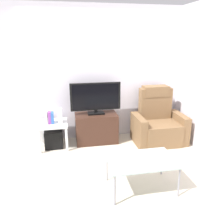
{
  "coord_description": "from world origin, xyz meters",
  "views": [
    {
      "loc": [
        -0.49,
        -3.48,
        1.95
      ],
      "look_at": [
        0.31,
        0.5,
        0.7
      ],
      "focal_mm": 37.49,
      "sensor_mm": 36.0,
      "label": 1
    }
  ],
  "objects_px": {
    "book_rightmost": "(52,118)",
    "television": "(96,98)",
    "recliner_armchair": "(158,123)",
    "side_table": "(53,127)",
    "subwoofer_box": "(54,139)",
    "tv_stand": "(96,128)",
    "cell_phone": "(154,161)",
    "coffee_table": "(141,162)",
    "book_middle": "(50,118)",
    "game_console": "(60,116)",
    "book_leftmost": "(46,118)"
  },
  "relations": [
    {
      "from": "game_console",
      "to": "recliner_armchair",
      "type": "bearing_deg",
      "value": -4.17
    },
    {
      "from": "recliner_armchair",
      "to": "game_console",
      "type": "relative_size",
      "value": 4.28
    },
    {
      "from": "cell_phone",
      "to": "book_middle",
      "type": "bearing_deg",
      "value": 129.56
    },
    {
      "from": "book_rightmost",
      "to": "cell_phone",
      "type": "xyz_separation_m",
      "value": [
        1.34,
        -1.63,
        -0.15
      ]
    },
    {
      "from": "coffee_table",
      "to": "subwoofer_box",
      "type": "bearing_deg",
      "value": 127.33
    },
    {
      "from": "game_console",
      "to": "cell_phone",
      "type": "distance_m",
      "value": 2.06
    },
    {
      "from": "tv_stand",
      "to": "book_rightmost",
      "type": "height_order",
      "value": "book_rightmost"
    },
    {
      "from": "subwoofer_box",
      "to": "game_console",
      "type": "relative_size",
      "value": 1.3
    },
    {
      "from": "tv_stand",
      "to": "television",
      "type": "xyz_separation_m",
      "value": [
        -0.0,
        0.02,
        0.61
      ]
    },
    {
      "from": "book_leftmost",
      "to": "book_rightmost",
      "type": "xyz_separation_m",
      "value": [
        0.11,
        0.0,
        -0.01
      ]
    },
    {
      "from": "side_table",
      "to": "book_middle",
      "type": "height_order",
      "value": "book_middle"
    },
    {
      "from": "book_leftmost",
      "to": "cell_phone",
      "type": "xyz_separation_m",
      "value": [
        1.45,
        -1.63,
        -0.16
      ]
    },
    {
      "from": "recliner_armchair",
      "to": "subwoofer_box",
      "type": "relative_size",
      "value": 3.3
    },
    {
      "from": "tv_stand",
      "to": "cell_phone",
      "type": "height_order",
      "value": "tv_stand"
    },
    {
      "from": "television",
      "to": "tv_stand",
      "type": "bearing_deg",
      "value": -90.0
    },
    {
      "from": "television",
      "to": "side_table",
      "type": "height_order",
      "value": "television"
    },
    {
      "from": "recliner_armchair",
      "to": "side_table",
      "type": "height_order",
      "value": "recliner_armchair"
    },
    {
      "from": "book_middle",
      "to": "coffee_table",
      "type": "relative_size",
      "value": 0.25
    },
    {
      "from": "side_table",
      "to": "book_leftmost",
      "type": "relative_size",
      "value": 2.38
    },
    {
      "from": "subwoofer_box",
      "to": "cell_phone",
      "type": "bearing_deg",
      "value": -50.69
    },
    {
      "from": "game_console",
      "to": "subwoofer_box",
      "type": "bearing_deg",
      "value": -176.05
    },
    {
      "from": "book_middle",
      "to": "television",
      "type": "bearing_deg",
      "value": 8.0
    },
    {
      "from": "game_console",
      "to": "cell_phone",
      "type": "xyz_separation_m",
      "value": [
        1.21,
        -1.66,
        -0.17
      ]
    },
    {
      "from": "television",
      "to": "book_rightmost",
      "type": "xyz_separation_m",
      "value": [
        -0.82,
        -0.12,
        -0.31
      ]
    },
    {
      "from": "recliner_armchair",
      "to": "book_middle",
      "type": "relative_size",
      "value": 4.88
    },
    {
      "from": "book_rightmost",
      "to": "television",
      "type": "bearing_deg",
      "value": 8.46
    },
    {
      "from": "tv_stand",
      "to": "book_rightmost",
      "type": "distance_m",
      "value": 0.88
    },
    {
      "from": "book_middle",
      "to": "book_rightmost",
      "type": "height_order",
      "value": "book_middle"
    },
    {
      "from": "subwoofer_box",
      "to": "book_middle",
      "type": "height_order",
      "value": "book_middle"
    },
    {
      "from": "television",
      "to": "subwoofer_box",
      "type": "xyz_separation_m",
      "value": [
        -0.83,
        -0.1,
        -0.73
      ]
    },
    {
      "from": "cell_phone",
      "to": "coffee_table",
      "type": "bearing_deg",
      "value": 154.09
    },
    {
      "from": "television",
      "to": "book_rightmost",
      "type": "distance_m",
      "value": 0.89
    },
    {
      "from": "television",
      "to": "book_leftmost",
      "type": "xyz_separation_m",
      "value": [
        -0.93,
        -0.12,
        -0.3
      ]
    },
    {
      "from": "book_leftmost",
      "to": "tv_stand",
      "type": "bearing_deg",
      "value": 6.36
    },
    {
      "from": "side_table",
      "to": "book_middle",
      "type": "bearing_deg",
      "value": -154.85
    },
    {
      "from": "recliner_armchair",
      "to": "side_table",
      "type": "relative_size",
      "value": 2.0
    },
    {
      "from": "book_middle",
      "to": "game_console",
      "type": "relative_size",
      "value": 0.88
    },
    {
      "from": "cell_phone",
      "to": "recliner_armchair",
      "type": "bearing_deg",
      "value": 64.9
    },
    {
      "from": "tv_stand",
      "to": "television",
      "type": "relative_size",
      "value": 0.84
    },
    {
      "from": "side_table",
      "to": "cell_phone",
      "type": "xyz_separation_m",
      "value": [
        1.35,
        -1.65,
        0.03
      ]
    },
    {
      "from": "coffee_table",
      "to": "tv_stand",
      "type": "bearing_deg",
      "value": 102.85
    },
    {
      "from": "subwoofer_box",
      "to": "book_middle",
      "type": "distance_m",
      "value": 0.43
    },
    {
      "from": "tv_stand",
      "to": "book_leftmost",
      "type": "relative_size",
      "value": 3.55
    },
    {
      "from": "recliner_armchair",
      "to": "book_leftmost",
      "type": "bearing_deg",
      "value": 169.97
    },
    {
      "from": "side_table",
      "to": "subwoofer_box",
      "type": "xyz_separation_m",
      "value": [
        -0.0,
        0.0,
        -0.24
      ]
    },
    {
      "from": "book_rightmost",
      "to": "game_console",
      "type": "relative_size",
      "value": 0.83
    },
    {
      "from": "television",
      "to": "recliner_armchair",
      "type": "distance_m",
      "value": 1.33
    },
    {
      "from": "subwoofer_box",
      "to": "game_console",
      "type": "distance_m",
      "value": 0.47
    },
    {
      "from": "television",
      "to": "book_rightmost",
      "type": "relative_size",
      "value": 4.59
    },
    {
      "from": "coffee_table",
      "to": "cell_phone",
      "type": "height_order",
      "value": "cell_phone"
    }
  ]
}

